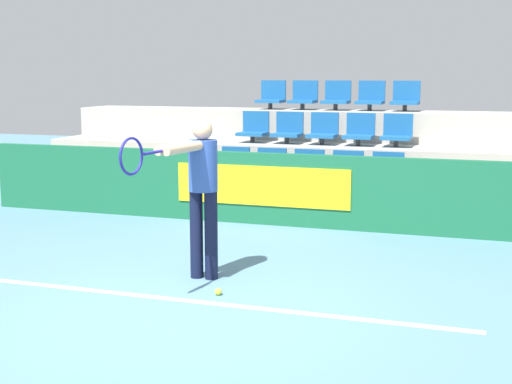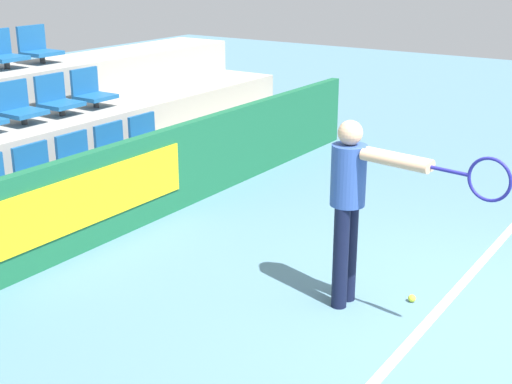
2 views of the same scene
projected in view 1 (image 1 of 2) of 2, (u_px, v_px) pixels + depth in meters
ground_plane at (182, 311)px, 6.13m from camera, size 30.00×30.00×0.00m
court_baseline at (194, 301)px, 6.39m from camera, size 5.00×0.08×0.01m
barrier_wall at (294, 190)px, 9.49m from camera, size 9.33×0.14×0.97m
bleacher_tier_front at (305, 202)px, 10.05m from camera, size 8.93×0.94×0.48m
bleacher_tier_middle at (321, 176)px, 10.89m from camera, size 8.93×0.94×0.95m
bleacher_tier_back at (334, 154)px, 11.73m from camera, size 8.93×0.94×1.43m
stadium_chair_0 at (233, 166)px, 10.43m from camera, size 0.43×0.40×0.48m
stadium_chair_1 at (270, 168)px, 10.26m from camera, size 0.43×0.40×0.48m
stadium_chair_2 at (307, 170)px, 10.08m from camera, size 0.43×0.40×0.48m
stadium_chair_3 at (346, 171)px, 9.91m from camera, size 0.43×0.40×0.48m
stadium_chair_4 at (387, 173)px, 9.73m from camera, size 0.43×0.40×0.48m
stadium_chair_5 at (254, 129)px, 11.23m from camera, size 0.43×0.40×0.48m
stadium_chair_6 at (288, 130)px, 11.06m from camera, size 0.43×0.40×0.48m
stadium_chair_7 at (323, 131)px, 10.88m from camera, size 0.43×0.40×0.48m
stadium_chair_8 at (359, 132)px, 10.71m from camera, size 0.43×0.40×0.48m
stadium_chair_9 at (397, 133)px, 10.54m from camera, size 0.43×0.40×0.48m
stadium_chair_10 at (272, 97)px, 12.04m from camera, size 0.43×0.40×0.48m
stadium_chair_11 at (304, 97)px, 11.86m from camera, size 0.43×0.40×0.48m
stadium_chair_12 at (337, 98)px, 11.69m from camera, size 0.43×0.40×0.48m
stadium_chair_13 at (371, 98)px, 11.51m from camera, size 0.43×0.40×0.48m
stadium_chair_14 at (406, 98)px, 11.34m from camera, size 0.43×0.40×0.48m
tennis_player at (199, 184)px, 6.90m from camera, size 0.34×1.45×1.58m
tennis_ball at (218, 292)px, 6.57m from camera, size 0.07×0.07×0.07m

